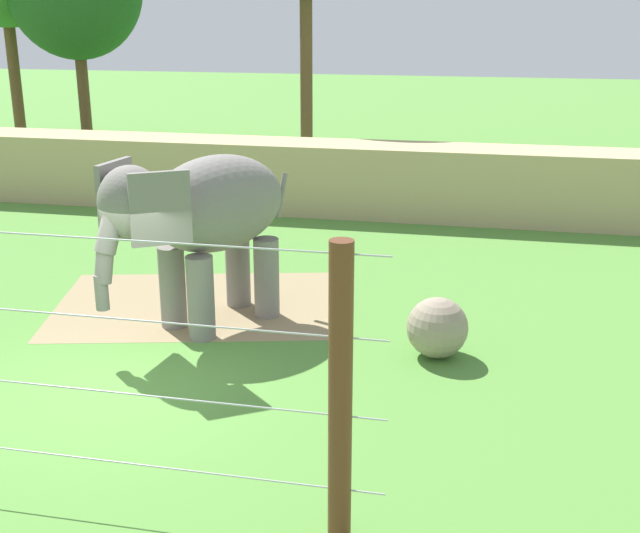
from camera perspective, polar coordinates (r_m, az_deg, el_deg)
ground_plane at (r=12.89m, az=-13.92°, el=-8.39°), size 120.00×120.00×0.00m
dirt_patch at (r=16.11m, az=-8.62°, el=-2.63°), size 6.23×5.00×0.01m
embankment_wall at (r=23.14m, az=-1.52°, el=6.37°), size 36.00×1.80×1.96m
elephant at (r=14.41m, az=-8.25°, el=3.65°), size 3.11×3.84×3.16m
enrichment_ball at (r=13.58m, az=8.26°, el=-4.29°), size 1.02×1.02×1.02m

